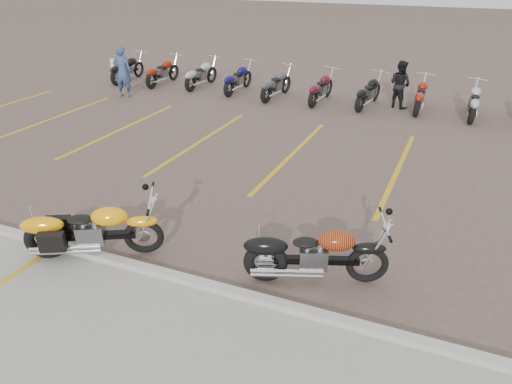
{
  "coord_description": "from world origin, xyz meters",
  "views": [
    {
      "loc": [
        3.96,
        -7.54,
        4.68
      ],
      "look_at": [
        0.67,
        0.08,
        0.75
      ],
      "focal_mm": 35.0,
      "sensor_mm": 36.0,
      "label": 1
    }
  ],
  "objects_px": {
    "flame_cruiser": "(312,256)",
    "yellow_cruiser": "(91,231)",
    "person_a": "(123,72)",
    "person_b": "(400,84)",
    "bollard": "(114,71)"
  },
  "relations": [
    {
      "from": "person_a",
      "to": "bollard",
      "type": "xyz_separation_m",
      "value": [
        -1.63,
        1.53,
        -0.42
      ]
    },
    {
      "from": "flame_cruiser",
      "to": "bollard",
      "type": "relative_size",
      "value": 2.17
    },
    {
      "from": "yellow_cruiser",
      "to": "person_b",
      "type": "xyz_separation_m",
      "value": [
        3.3,
        11.63,
        0.31
      ]
    },
    {
      "from": "flame_cruiser",
      "to": "person_b",
      "type": "bearing_deg",
      "value": 71.08
    },
    {
      "from": "person_a",
      "to": "flame_cruiser",
      "type": "bearing_deg",
      "value": 126.12
    },
    {
      "from": "yellow_cruiser",
      "to": "person_b",
      "type": "bearing_deg",
      "value": 46.19
    },
    {
      "from": "flame_cruiser",
      "to": "person_a",
      "type": "distance_m",
      "value": 12.91
    },
    {
      "from": "flame_cruiser",
      "to": "yellow_cruiser",
      "type": "bearing_deg",
      "value": 170.82
    },
    {
      "from": "yellow_cruiser",
      "to": "person_a",
      "type": "xyz_separation_m",
      "value": [
        -6.16,
        9.12,
        0.44
      ]
    },
    {
      "from": "flame_cruiser",
      "to": "person_a",
      "type": "bearing_deg",
      "value": 118.73
    },
    {
      "from": "yellow_cruiser",
      "to": "person_a",
      "type": "distance_m",
      "value": 11.01
    },
    {
      "from": "yellow_cruiser",
      "to": "flame_cruiser",
      "type": "height_order",
      "value": "yellow_cruiser"
    },
    {
      "from": "yellow_cruiser",
      "to": "bollard",
      "type": "xyz_separation_m",
      "value": [
        -7.79,
        10.65,
        0.02
      ]
    },
    {
      "from": "bollard",
      "to": "flame_cruiser",
      "type": "bearing_deg",
      "value": -40.8
    },
    {
      "from": "bollard",
      "to": "person_a",
      "type": "bearing_deg",
      "value": -43.21
    }
  ]
}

